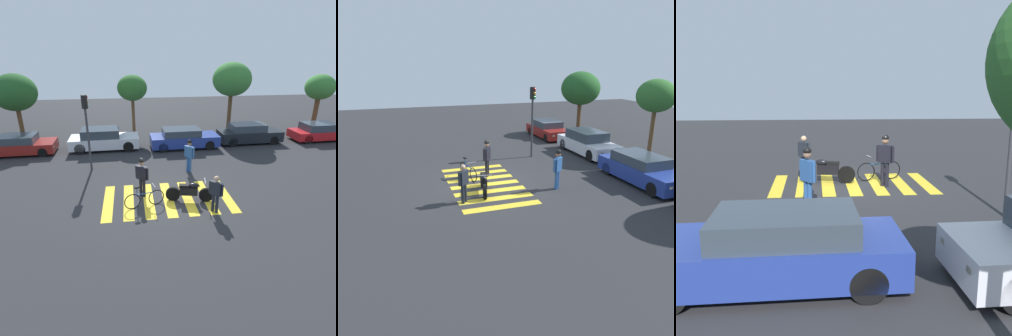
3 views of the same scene
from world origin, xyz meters
TOP-DOWN VIEW (x-y plane):
  - ground_plane at (0.00, 0.00)m, footprint 60.00×60.00m
  - police_motorcycle at (0.92, -0.31)m, footprint 2.13×0.72m
  - leaning_bicycle at (-1.11, -0.57)m, footprint 1.75×0.58m
  - officer_on_foot at (-1.14, 0.42)m, footprint 0.57×0.47m
  - officer_by_motorcycle at (1.79, -1.38)m, footprint 0.49×0.50m
  - pedestrian_bystander at (1.58, 2.97)m, footprint 0.47×0.57m
  - crosswalk_stripes at (-0.00, 0.00)m, footprint 5.85×3.29m
  - car_maroon_wagon at (-8.66, 7.35)m, footprint 4.22×1.94m
  - car_white_van at (-3.40, 7.62)m, footprint 4.65×1.99m
  - car_blue_hatchback at (2.08, 7.24)m, footprint 4.72×1.92m
  - car_black_suv at (7.01, 7.68)m, footprint 4.57×1.82m
  - car_red_convertible at (12.67, 7.65)m, footprint 4.61×1.92m
  - traffic_light_pole at (-3.85, 4.00)m, footprint 0.36×0.33m
  - street_tree_near at (-9.59, 10.55)m, footprint 3.07×3.07m
  - street_tree_mid at (-1.27, 10.55)m, footprint 2.23×2.23m
  - street_tree_far at (6.42, 10.55)m, footprint 2.99×2.99m
  - street_tree_end at (13.97, 10.55)m, footprint 2.36×2.36m

SIDE VIEW (x-z plane):
  - ground_plane at x=0.00m, z-range 0.00..0.00m
  - crosswalk_stripes at x=0.00m, z-range 0.00..0.01m
  - leaning_bicycle at x=-1.11m, z-range -0.12..0.90m
  - police_motorcycle at x=0.92m, z-range -0.06..0.98m
  - car_maroon_wagon at x=-8.66m, z-range -0.02..1.24m
  - car_red_convertible at x=12.67m, z-range -0.02..1.28m
  - car_blue_hatchback at x=2.08m, z-range -0.02..1.34m
  - car_black_suv at x=7.01m, z-range -0.03..1.39m
  - car_white_van at x=-3.40m, z-range -0.03..1.43m
  - officer_by_motorcycle at x=1.79m, z-range 0.11..1.76m
  - pedestrian_bystander at x=1.58m, z-range 0.16..2.03m
  - officer_on_foot at x=-1.14m, z-range 0.17..2.06m
  - traffic_light_pole at x=-3.85m, z-range 0.72..4.90m
  - street_tree_end at x=13.97m, z-range 1.19..5.72m
  - street_tree_near at x=-9.59m, z-range 1.09..5.93m
  - street_tree_mid at x=-1.27m, z-range 1.34..6.00m
  - street_tree_far at x=6.42m, z-range 1.45..6.96m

